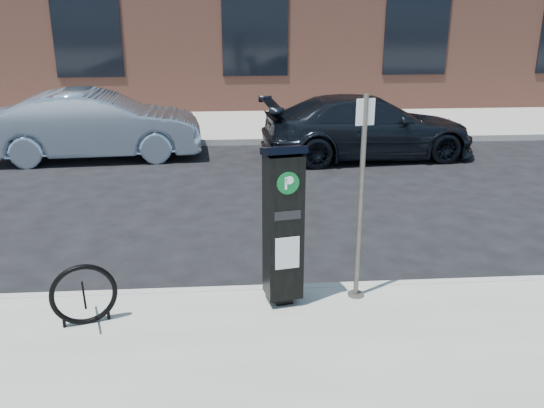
{
  "coord_description": "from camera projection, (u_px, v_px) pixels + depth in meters",
  "views": [
    {
      "loc": [
        -0.82,
        -6.17,
        3.35
      ],
      "look_at": [
        -0.33,
        0.5,
        1.02
      ],
      "focal_mm": 38.0,
      "sensor_mm": 36.0,
      "label": 1
    }
  ],
  "objects": [
    {
      "name": "parking_kiosk",
      "position": [
        283.0,
        224.0,
        6.24
      ],
      "size": [
        0.49,
        0.45,
        1.84
      ],
      "rotation": [
        0.0,
        0.0,
        0.19
      ],
      "color": "black",
      "rests_on": "sidewalk_near"
    },
    {
      "name": "curb_far",
      "position": [
        263.0,
        141.0,
        14.5
      ],
      "size": [
        60.0,
        0.12,
        0.16
      ],
      "primitive_type": "cube",
      "color": "#9E9B93",
      "rests_on": "ground"
    },
    {
      "name": "curb_near",
      "position": [
        302.0,
        292.0,
        6.93
      ],
      "size": [
        60.0,
        0.12,
        0.16
      ],
      "primitive_type": "cube",
      "color": "#9E9B93",
      "rests_on": "ground"
    },
    {
      "name": "ground",
      "position": [
        302.0,
        296.0,
        6.97
      ],
      "size": [
        120.0,
        120.0,
        0.0
      ],
      "primitive_type": "plane",
      "color": "black",
      "rests_on": "ground"
    },
    {
      "name": "car_dark",
      "position": [
        368.0,
        127.0,
        13.11
      ],
      "size": [
        4.99,
        2.36,
        1.41
      ],
      "primitive_type": "imported",
      "rotation": [
        0.0,
        0.0,
        1.65
      ],
      "color": "black",
      "rests_on": "ground"
    },
    {
      "name": "bike_rack",
      "position": [
        84.0,
        295.0,
        5.99
      ],
      "size": [
        0.67,
        0.25,
        0.69
      ],
      "rotation": [
        0.0,
        0.0,
        0.29
      ],
      "color": "black",
      "rests_on": "sidewalk_near"
    },
    {
      "name": "sidewalk_far",
      "position": [
        253.0,
        103.0,
        20.13
      ],
      "size": [
        60.0,
        12.0,
        0.15
      ],
      "primitive_type": "cube",
      "color": "gray",
      "rests_on": "ground"
    },
    {
      "name": "car_silver",
      "position": [
        96.0,
        125.0,
        13.01
      ],
      "size": [
        4.77,
        1.97,
        1.53
      ],
      "primitive_type": "imported",
      "rotation": [
        0.0,
        0.0,
        1.65
      ],
      "color": "#8C9FB2",
      "rests_on": "ground"
    },
    {
      "name": "sign_pole",
      "position": [
        361.0,
        201.0,
        6.3
      ],
      "size": [
        0.2,
        0.19,
        2.32
      ],
      "rotation": [
        0.0,
        0.0,
        0.22
      ],
      "color": "#5D5852",
      "rests_on": "sidewalk_near"
    }
  ]
}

